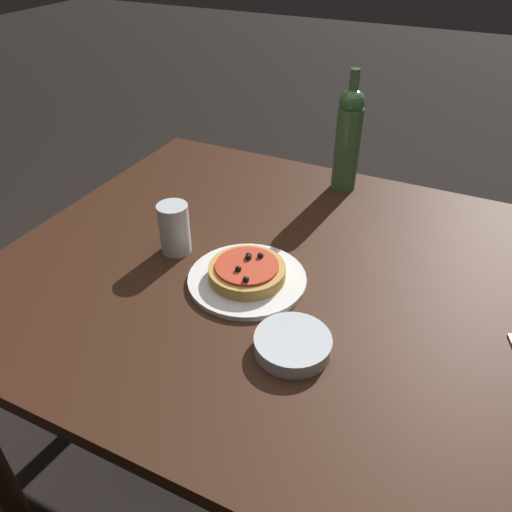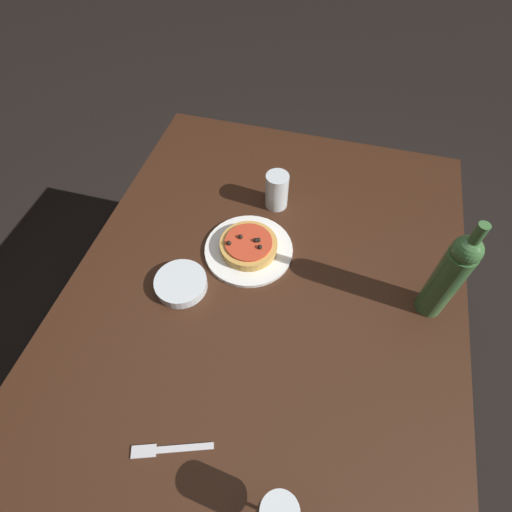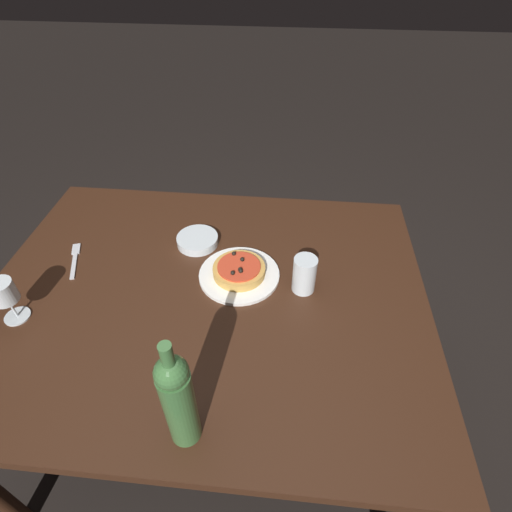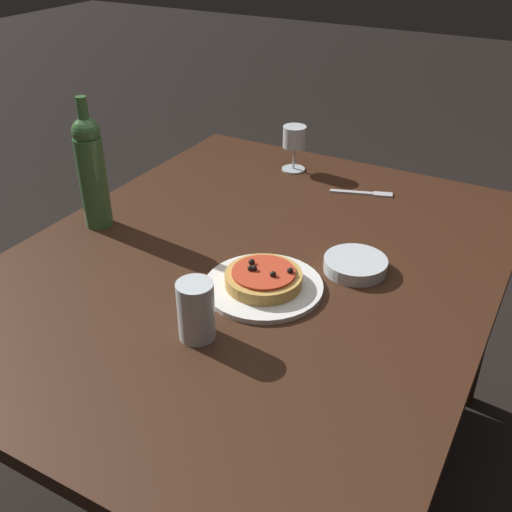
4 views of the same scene
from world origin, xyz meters
name	(u,v)px [view 1 (image 1 of 4)]	position (x,y,z in m)	size (l,w,h in m)	color
ground_plane	(289,466)	(0.00, 0.00, 0.00)	(14.00, 14.00, 0.00)	black
dining_table	(300,300)	(0.00, 0.00, 0.69)	(1.38, 1.09, 0.77)	#381E11
dinner_plate	(247,279)	(-0.10, -0.08, 0.78)	(0.26, 0.26, 0.01)	white
pizza	(247,271)	(-0.10, -0.08, 0.80)	(0.17, 0.17, 0.05)	gold
wine_bottle	(348,138)	(-0.04, 0.44, 0.92)	(0.07, 0.07, 0.34)	#3D6B38
water_cup	(174,228)	(-0.31, -0.05, 0.83)	(0.07, 0.07, 0.12)	silver
side_bowl	(293,344)	(0.07, -0.23, 0.78)	(0.15, 0.15, 0.03)	silver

